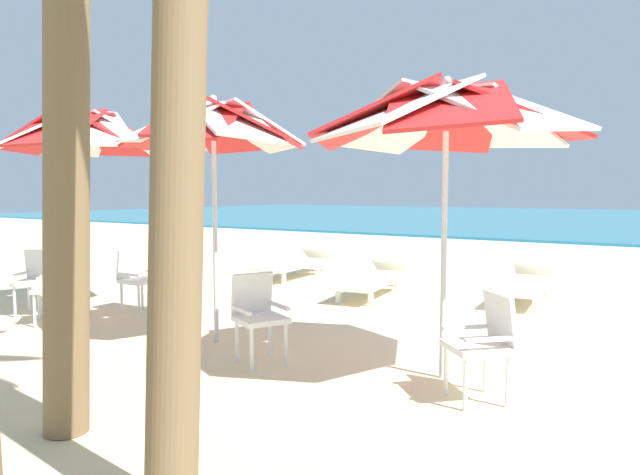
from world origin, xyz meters
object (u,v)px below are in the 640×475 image
(plastic_chair_0, at_px, (485,339))
(beach_umbrella_1, at_px, (214,129))
(plastic_chair_1, at_px, (258,312))
(plastic_chair_4, at_px, (36,277))
(sun_lounger_2, at_px, (373,278))
(sun_lounger_3, at_px, (295,263))
(plastic_chair_3, at_px, (137,276))
(sun_lounger_1, at_px, (525,283))
(beach_umbrella_2, at_px, (83,134))
(beach_umbrella_0, at_px, (446,117))
(plastic_chair_2, at_px, (57,284))

(plastic_chair_0, distance_m, beach_umbrella_1, 3.52)
(plastic_chair_1, bearing_deg, plastic_chair_4, 178.54)
(plastic_chair_4, xyz_separation_m, sun_lounger_2, (3.20, 3.72, -0.22))
(beach_umbrella_1, distance_m, sun_lounger_3, 5.29)
(plastic_chair_3, bearing_deg, sun_lounger_2, 53.40)
(beach_umbrella_1, height_order, plastic_chair_1, beach_umbrella_1)
(plastic_chair_1, relative_size, plastic_chair_4, 1.00)
(plastic_chair_1, bearing_deg, beach_umbrella_1, 159.52)
(sun_lounger_1, bearing_deg, plastic_chair_1, -106.75)
(plastic_chair_1, distance_m, plastic_chair_3, 3.04)
(plastic_chair_3, bearing_deg, sun_lounger_3, 90.40)
(sun_lounger_1, bearing_deg, beach_umbrella_2, -139.06)
(plastic_chair_1, xyz_separation_m, sun_lounger_2, (-0.75, 3.82, -0.22))
(beach_umbrella_0, xyz_separation_m, plastic_chair_3, (-4.57, 0.38, -1.81))
(sun_lounger_2, bearing_deg, sun_lounger_1, 21.43)
(beach_umbrella_2, height_order, sun_lounger_1, beach_umbrella_2)
(plastic_chair_0, bearing_deg, plastic_chair_3, 171.73)
(beach_umbrella_1, relative_size, plastic_chair_4, 3.11)
(plastic_chair_1, relative_size, sun_lounger_3, 0.40)
(beach_umbrella_0, bearing_deg, sun_lounger_1, 93.70)
(beach_umbrella_2, bearing_deg, beach_umbrella_0, 0.45)
(plastic_chair_2, height_order, sun_lounger_3, plastic_chair_2)
(plastic_chair_0, height_order, sun_lounger_2, plastic_chair_0)
(sun_lounger_1, xyz_separation_m, sun_lounger_3, (-4.33, 0.06, 0.00))
(beach_umbrella_1, height_order, sun_lounger_3, beach_umbrella_1)
(plastic_chair_3, distance_m, sun_lounger_1, 5.71)
(beach_umbrella_0, relative_size, sun_lounger_3, 1.21)
(beach_umbrella_1, bearing_deg, sun_lounger_1, 62.64)
(plastic_chair_3, relative_size, sun_lounger_2, 0.39)
(beach_umbrella_1, relative_size, sun_lounger_2, 1.22)
(plastic_chair_2, relative_size, sun_lounger_3, 0.40)
(plastic_chair_0, distance_m, beach_umbrella_2, 5.89)
(beach_umbrella_2, xyz_separation_m, sun_lounger_2, (2.65, 3.32, -2.15))
(plastic_chair_3, relative_size, plastic_chair_4, 1.00)
(beach_umbrella_1, relative_size, sun_lounger_3, 1.23)
(plastic_chair_0, height_order, beach_umbrella_1, beach_umbrella_1)
(plastic_chair_2, xyz_separation_m, plastic_chair_3, (0.28, 1.00, 0.00))
(plastic_chair_3, bearing_deg, plastic_chair_2, -105.81)
(plastic_chair_0, height_order, sun_lounger_3, plastic_chair_0)
(plastic_chair_0, height_order, plastic_chair_4, same)
(beach_umbrella_0, distance_m, sun_lounger_2, 4.55)
(plastic_chair_1, distance_m, sun_lounger_1, 4.88)
(sun_lounger_2, bearing_deg, beach_umbrella_0, -53.62)
(sun_lounger_1, bearing_deg, plastic_chair_2, -134.03)
(plastic_chair_0, height_order, beach_umbrella_2, beach_umbrella_2)
(beach_umbrella_0, height_order, plastic_chair_2, beach_umbrella_0)
(beach_umbrella_0, distance_m, beach_umbrella_2, 5.07)
(beach_umbrella_0, height_order, beach_umbrella_1, beach_umbrella_1)
(plastic_chair_2, bearing_deg, plastic_chair_4, 166.76)
(beach_umbrella_0, bearing_deg, beach_umbrella_2, -179.55)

